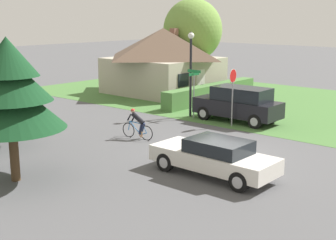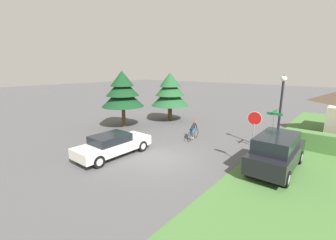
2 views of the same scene
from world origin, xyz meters
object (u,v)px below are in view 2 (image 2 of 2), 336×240
sedan_left_lane (113,145)px  parked_suv_right (276,152)px  street_name_sign (274,124)px  stop_sign (254,128)px  cyclist (193,131)px  conifer_tall_near (123,91)px  conifer_tall_far (170,92)px  street_lamp (281,103)px

sedan_left_lane → parked_suv_right: 9.14m
street_name_sign → parked_suv_right: bearing=-70.4°
stop_sign → street_name_sign: bearing=-100.5°
parked_suv_right → street_name_sign: size_ratio=1.74×
sedan_left_lane → cyclist: 6.12m
cyclist → conifer_tall_near: (-6.95, -0.80, 2.53)m
sedan_left_lane → street_name_sign: bearing=-47.8°
sedan_left_lane → stop_sign: 8.10m
street_name_sign → conifer_tall_near: bearing=-172.7°
conifer_tall_near → conifer_tall_far: size_ratio=1.04×
stop_sign → street_name_sign: (0.28, 2.75, -0.23)m
cyclist → parked_suv_right: bearing=-111.3°
street_name_sign → conifer_tall_near: conifer_tall_near is taller
parked_suv_right → stop_sign: stop_sign is taller
stop_sign → street_name_sign: size_ratio=1.10×
cyclist → street_name_sign: (5.32, 0.77, 1.21)m
street_name_sign → conifer_tall_far: bearing=163.8°
street_name_sign → conifer_tall_far: (-10.63, 3.10, 1.05)m
street_lamp → conifer_tall_near: conifer_tall_near is taller
cyclist → conifer_tall_near: conifer_tall_near is taller
sedan_left_lane → street_lamp: 10.51m
street_name_sign → conifer_tall_far: 11.12m
conifer_tall_near → sedan_left_lane: bearing=-45.0°
parked_suv_right → conifer_tall_near: bearing=86.0°
stop_sign → street_lamp: 3.35m
cyclist → stop_sign: size_ratio=0.59×
cyclist → conifer_tall_far: (-5.31, 3.87, 2.26)m
sedan_left_lane → conifer_tall_far: bearing=19.2°
sedan_left_lane → street_lamp: bearing=-46.9°
parked_suv_right → street_lamp: size_ratio=0.98×
conifer_tall_near → cyclist: bearing=6.5°
parked_suv_right → street_name_sign: bearing=19.3°
parked_suv_right → stop_sign: 1.65m
street_lamp → street_name_sign: street_lamp is taller
street_lamp → street_name_sign: size_ratio=1.77×
street_name_sign → conifer_tall_far: size_ratio=0.57×
sedan_left_lane → conifer_tall_far: 10.48m
street_lamp → parked_suv_right: bearing=-76.9°
conifer_tall_far → parked_suv_right: bearing=-25.6°
conifer_tall_far → conifer_tall_near: bearing=-109.3°
sedan_left_lane → conifer_tall_far: (-3.36, 9.67, 2.24)m
street_lamp → stop_sign: bearing=-98.7°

